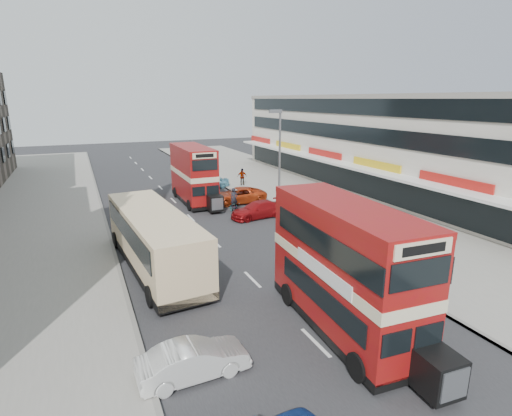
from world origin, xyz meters
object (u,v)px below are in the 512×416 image
street_lamp (279,155)px  cyclist (234,205)px  car_right_c (211,182)px  coach (154,238)px  car_right_b (238,196)px  pedestrian_near (327,213)px  car_left_front (194,360)px  bus_main (345,268)px  bus_second (194,174)px  pedestrian_far (242,177)px  car_right_a (258,210)px

street_lamp → cyclist: 5.42m
car_right_c → coach: bearing=-25.3°
car_right_b → pedestrian_near: bearing=23.5°
coach → car_left_front: size_ratio=3.04×
car_right_c → cyclist: 9.78m
car_left_front → cyclist: cyclist is taller
bus_main → car_right_c: size_ratio=2.54×
cyclist → car_right_b: bearing=59.1°
coach → pedestrian_near: size_ratio=6.97×
street_lamp → bus_second: size_ratio=0.94×
coach → pedestrian_far: coach is taller
car_right_c → cyclist: size_ratio=1.77×
car_left_front → pedestrian_far: 30.03m
coach → car_right_b: bearing=46.1°
bus_main → pedestrian_near: 13.64m
car_right_b → pedestrian_near: (3.47, -8.75, 0.27)m
bus_main → bus_second: bearing=-86.9°
street_lamp → pedestrian_near: size_ratio=5.07×
car_right_b → car_right_c: bearing=-176.2°
street_lamp → pedestrian_far: street_lamp is taller
car_left_front → street_lamp: bearing=-37.0°
pedestrian_far → street_lamp: bearing=-86.7°
coach → car_left_front: (-0.51, -9.55, -1.11)m
street_lamp → bus_second: 8.65m
car_right_b → pedestrian_near: 9.42m
street_lamp → bus_second: bearing=125.9°
car_left_front → pedestrian_far: bearing=-27.0°
car_right_b → car_right_c: size_ratio=1.38×
cyclist → street_lamp: bearing=-37.9°
bus_main → car_right_b: (3.53, 20.34, -1.92)m
bus_main → cyclist: size_ratio=4.49×
bus_second → pedestrian_far: bearing=-144.6°
cyclist → coach: bearing=-136.6°
street_lamp → coach: size_ratio=0.73×
bus_main → cyclist: 17.77m
bus_second → pedestrian_far: size_ratio=4.98×
car_left_front → pedestrian_near: size_ratio=2.30×
bus_main → car_right_c: bus_main is taller
street_lamp → pedestrian_near: 5.86m
pedestrian_near → pedestrian_far: size_ratio=0.92×
car_right_c → street_lamp: bearing=9.5°
car_left_front → car_right_c: (9.49, 27.68, 0.00)m
car_right_a → street_lamp: bearing=82.7°
car_left_front → bus_main: bearing=-87.9°
car_right_c → pedestrian_far: bearing=82.7°
street_lamp → coach: street_lamp is taller
bus_main → street_lamp: bearing=-104.4°
bus_second → car_left_front: size_ratio=2.36×
car_right_a → pedestrian_far: bearing=156.7°
pedestrian_near → bus_second: bearing=-60.6°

